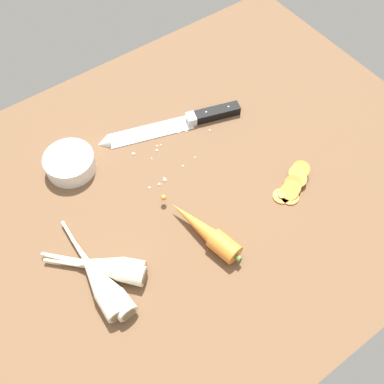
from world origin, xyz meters
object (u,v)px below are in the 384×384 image
(parsnip_mid_left, at_px, (109,288))
(carrot_slice_stack, at_px, (295,183))
(chefs_knife, at_px, (168,126))
(parsnip_outer, at_px, (108,268))
(parsnip_front, at_px, (98,282))
(prep_bowl, at_px, (70,163))
(parsnip_mid_right, at_px, (110,268))
(parsnip_back, at_px, (111,266))
(whole_carrot, at_px, (206,231))
(carrot_slice_stray_near, at_px, (282,196))

(parsnip_mid_left, distance_m, carrot_slice_stack, 0.44)
(chefs_knife, relative_size, parsnip_outer, 2.24)
(parsnip_mid_left, distance_m, parsnip_outer, 0.04)
(parsnip_front, height_order, parsnip_mid_left, same)
(parsnip_mid_left, bearing_deg, prep_bowl, 76.11)
(parsnip_mid_left, relative_size, prep_bowl, 1.83)
(parsnip_mid_right, relative_size, parsnip_back, 1.10)
(chefs_knife, xyz_separation_m, parsnip_front, (-0.33, -0.25, 0.01))
(chefs_knife, height_order, parsnip_mid_right, parsnip_mid_right)
(parsnip_mid_left, bearing_deg, carrot_slice_stack, -2.87)
(carrot_slice_stack, xyz_separation_m, prep_bowl, (-0.37, 0.32, 0.01))
(parsnip_outer, bearing_deg, prep_bowl, 78.01)
(parsnip_back, bearing_deg, parsnip_front, -157.34)
(carrot_slice_stack, distance_m, prep_bowl, 0.49)
(whole_carrot, bearing_deg, parsnip_outer, 167.27)
(parsnip_mid_left, bearing_deg, parsnip_outer, 62.97)
(parsnip_mid_left, xyz_separation_m, prep_bowl, (0.07, 0.30, 0.00))
(parsnip_outer, bearing_deg, parsnip_mid_right, -41.03)
(parsnip_front, bearing_deg, carrot_slice_stray_near, -6.69)
(prep_bowl, bearing_deg, parsnip_outer, -101.99)
(carrot_slice_stack, relative_size, prep_bowl, 0.90)
(parsnip_outer, relative_size, carrot_slice_stack, 1.54)
(parsnip_mid_left, relative_size, parsnip_mid_right, 1.14)
(parsnip_mid_right, relative_size, carrot_slice_stack, 1.78)
(carrot_slice_stack, bearing_deg, parsnip_mid_right, 172.63)
(parsnip_front, relative_size, carrot_slice_stack, 2.41)
(parsnip_mid_right, bearing_deg, parsnip_mid_left, -122.81)
(parsnip_front, bearing_deg, parsnip_back, 22.66)
(parsnip_outer, bearing_deg, parsnip_back, 8.29)
(chefs_knife, relative_size, whole_carrot, 1.61)
(parsnip_mid_right, bearing_deg, carrot_slice_stack, -7.37)
(parsnip_outer, bearing_deg, chefs_knife, 38.77)
(carrot_slice_stray_near, bearing_deg, chefs_knife, 106.56)
(parsnip_mid_left, height_order, carrot_slice_stray_near, parsnip_mid_left)
(whole_carrot, relative_size, carrot_slice_stack, 2.14)
(chefs_knife, xyz_separation_m, parsnip_mid_left, (-0.31, -0.27, 0.01))
(chefs_knife, bearing_deg, whole_carrot, -109.35)
(prep_bowl, bearing_deg, carrot_slice_stack, -41.01)
(carrot_slice_stray_near, bearing_deg, carrot_slice_stack, 7.81)
(parsnip_front, distance_m, carrot_slice_stack, 0.46)
(parsnip_outer, distance_m, carrot_slice_stray_near, 0.39)
(parsnip_front, relative_size, parsnip_back, 1.49)
(parsnip_mid_left, height_order, parsnip_outer, same)
(carrot_slice_stack, relative_size, carrot_slice_stray_near, 2.60)
(chefs_knife, bearing_deg, carrot_slice_stack, -66.31)
(parsnip_mid_left, height_order, carrot_slice_stack, parsnip_mid_left)
(parsnip_front, height_order, carrot_slice_stray_near, parsnip_front)
(prep_bowl, bearing_deg, parsnip_mid_right, -101.25)
(parsnip_outer, bearing_deg, whole_carrot, -12.73)
(whole_carrot, xyz_separation_m, carrot_slice_stray_near, (0.19, -0.02, -0.02))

